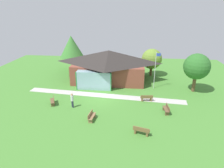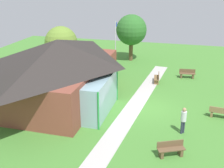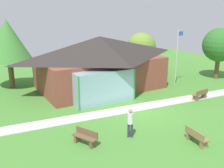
# 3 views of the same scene
# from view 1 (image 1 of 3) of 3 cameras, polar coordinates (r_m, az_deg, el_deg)

# --- Properties ---
(ground_plane) EXTENTS (44.00, 44.00, 0.00)m
(ground_plane) POSITION_cam_1_polar(r_m,az_deg,el_deg) (25.08, -2.70, -4.18)
(ground_plane) COLOR #478433
(pavilion) EXTENTS (11.67, 8.23, 4.74)m
(pavilion) POSITION_cam_1_polar(r_m,az_deg,el_deg) (30.45, -1.07, 5.46)
(pavilion) COLOR brown
(pavilion) RESTS_ON ground_plane
(footpath) EXTENTS (20.79, 3.24, 0.03)m
(footpath) POSITION_cam_1_polar(r_m,az_deg,el_deg) (25.82, -2.42, -3.35)
(footpath) COLOR #BCB7B2
(footpath) RESTS_ON ground_plane
(flagpole) EXTENTS (0.64, 0.08, 5.22)m
(flagpole) POSITION_cam_1_polar(r_m,az_deg,el_deg) (27.78, 12.44, 4.32)
(flagpole) COLOR silver
(flagpole) RESTS_ON ground_plane
(bench_mid_right) EXTENTS (1.54, 0.60, 0.84)m
(bench_mid_right) POSITION_cam_1_polar(r_m,az_deg,el_deg) (24.56, 9.98, -4.05)
(bench_mid_right) COLOR brown
(bench_mid_right) RESTS_ON ground_plane
(bench_mid_left) EXTENTS (1.04, 1.54, 0.84)m
(bench_mid_left) POSITION_cam_1_polar(r_m,az_deg,el_deg) (24.49, -16.76, -4.76)
(bench_mid_left) COLOR brown
(bench_mid_left) RESTS_ON ground_plane
(bench_lawn_far_right) EXTENTS (0.59, 1.54, 0.84)m
(bench_lawn_far_right) POSITION_cam_1_polar(r_m,az_deg,el_deg) (22.46, 15.47, -7.10)
(bench_lawn_far_right) COLOR brown
(bench_lawn_far_right) RESTS_ON ground_plane
(bench_front_center) EXTENTS (0.60, 1.54, 0.84)m
(bench_front_center) POSITION_cam_1_polar(r_m,az_deg,el_deg) (20.47, -5.96, -9.33)
(bench_front_center) COLOR olive
(bench_front_center) RESTS_ON ground_plane
(bench_front_right) EXTENTS (1.56, 0.84, 0.84)m
(bench_front_right) POSITION_cam_1_polar(r_m,az_deg,el_deg) (18.45, 8.48, -13.26)
(bench_front_right) COLOR brown
(bench_front_right) RESTS_ON ground_plane
(visitor_strolling_lawn) EXTENTS (0.34, 0.34, 1.74)m
(visitor_strolling_lawn) POSITION_cam_1_polar(r_m,az_deg,el_deg) (22.91, -11.45, -4.39)
(visitor_strolling_lawn) COLOR #2D3347
(visitor_strolling_lawn) RESTS_ON ground_plane
(tree_east_hedge) EXTENTS (3.43, 3.43, 5.24)m
(tree_east_hedge) POSITION_cam_1_polar(r_m,az_deg,el_deg) (28.25, 23.33, 4.62)
(tree_east_hedge) COLOR brown
(tree_east_hedge) RESTS_ON ground_plane
(tree_behind_pavilion_left) EXTENTS (4.14, 4.14, 6.27)m
(tree_behind_pavilion_left) POSITION_cam_1_polar(r_m,az_deg,el_deg) (35.64, -11.65, 10.57)
(tree_behind_pavilion_left) COLOR brown
(tree_behind_pavilion_left) RESTS_ON ground_plane
(tree_behind_pavilion_right) EXTENTS (3.30, 3.30, 4.52)m
(tree_behind_pavilion_right) POSITION_cam_1_polar(r_m,az_deg,el_deg) (33.23, 11.45, 7.11)
(tree_behind_pavilion_right) COLOR brown
(tree_behind_pavilion_right) RESTS_ON ground_plane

